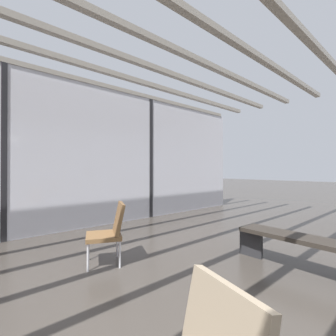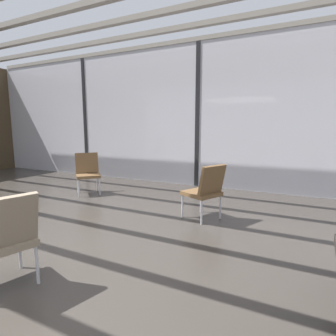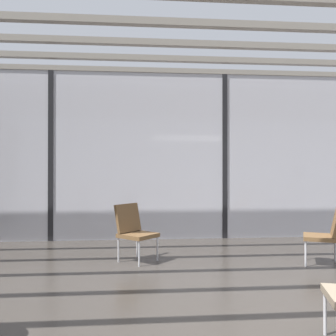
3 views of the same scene
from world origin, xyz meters
The scene contains 6 objects.
glass_curtain_wall centered at (0.00, 5.20, 1.69)m, with size 14.00×0.08×3.38m, color silver.
window_mullion_0 centered at (-3.50, 5.20, 1.69)m, with size 0.10×0.12×3.38m, color black.
window_mullion_1 centered at (0.00, 5.20, 1.69)m, with size 0.10×0.12×3.38m, color black.
parked_airplane centered at (-1.16, 10.01, 1.89)m, with size 14.31×3.77×3.77m.
lounge_chair_2 centered at (-1.86, 3.41, 0.49)m, with size 0.71×0.71×0.87m.
lounge_chair_3 centered at (0.98, 2.90, 0.49)m, with size 0.68×0.66×0.87m.
Camera 3 is at (-1.85, -2.35, 1.39)m, focal length 39.79 mm.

